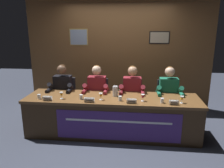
# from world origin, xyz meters

# --- Properties ---
(ground_plane) EXTENTS (12.00, 12.00, 0.00)m
(ground_plane) POSITION_xyz_m (0.00, 0.00, 0.00)
(ground_plane) COLOR #383D4C
(wall_back_panelled) EXTENTS (4.40, 0.14, 2.60)m
(wall_back_panelled) POSITION_xyz_m (-0.00, 1.47, 1.30)
(wall_back_panelled) COLOR brown
(wall_back_panelled) RESTS_ON ground_plane
(conference_table) EXTENTS (3.20, 0.83, 0.72)m
(conference_table) POSITION_xyz_m (0.00, -0.11, 0.50)
(conference_table) COLOR brown
(conference_table) RESTS_ON ground_plane
(chair_far_left) EXTENTS (0.44, 0.44, 0.91)m
(chair_far_left) POSITION_xyz_m (-1.09, 0.60, 0.44)
(chair_far_left) COLOR black
(chair_far_left) RESTS_ON ground_plane
(panelist_far_left) EXTENTS (0.51, 0.48, 1.23)m
(panelist_far_left) POSITION_xyz_m (-1.09, 0.40, 0.72)
(panelist_far_left) COLOR black
(panelist_far_left) RESTS_ON ground_plane
(nameplate_far_left) EXTENTS (0.17, 0.06, 0.08)m
(nameplate_far_left) POSITION_xyz_m (-1.11, -0.31, 0.76)
(nameplate_far_left) COLOR white
(nameplate_far_left) RESTS_ON conference_table
(juice_glass_far_left) EXTENTS (0.06, 0.06, 0.12)m
(juice_glass_far_left) POSITION_xyz_m (-0.90, -0.19, 0.81)
(juice_glass_far_left) COLOR white
(juice_glass_far_left) RESTS_ON conference_table
(water_cup_far_left) EXTENTS (0.06, 0.06, 0.08)m
(water_cup_far_left) POSITION_xyz_m (-1.29, -0.24, 0.76)
(water_cup_far_left) COLOR silver
(water_cup_far_left) RESTS_ON conference_table
(chair_center_left) EXTENTS (0.44, 0.44, 0.91)m
(chair_center_left) POSITION_xyz_m (-0.36, 0.60, 0.44)
(chair_center_left) COLOR black
(chair_center_left) RESTS_ON ground_plane
(panelist_center_left) EXTENTS (0.51, 0.48, 1.23)m
(panelist_center_left) POSITION_xyz_m (-0.36, 0.40, 0.72)
(panelist_center_left) COLOR black
(panelist_center_left) RESTS_ON ground_plane
(nameplate_center_left) EXTENTS (0.18, 0.06, 0.08)m
(nameplate_center_left) POSITION_xyz_m (-0.36, -0.32, 0.76)
(nameplate_center_left) COLOR white
(nameplate_center_left) RESTS_ON conference_table
(juice_glass_center_left) EXTENTS (0.06, 0.06, 0.12)m
(juice_glass_center_left) POSITION_xyz_m (-0.18, -0.17, 0.81)
(juice_glass_center_left) COLOR white
(juice_glass_center_left) RESTS_ON conference_table
(water_cup_center_left) EXTENTS (0.06, 0.06, 0.08)m
(water_cup_center_left) POSITION_xyz_m (-0.54, -0.18, 0.76)
(water_cup_center_left) COLOR silver
(water_cup_center_left) RESTS_ON conference_table
(chair_center_right) EXTENTS (0.44, 0.44, 0.91)m
(chair_center_right) POSITION_xyz_m (0.36, 0.60, 0.44)
(chair_center_right) COLOR black
(chair_center_right) RESTS_ON ground_plane
(panelist_center_right) EXTENTS (0.51, 0.48, 1.23)m
(panelist_center_right) POSITION_xyz_m (0.36, 0.40, 0.72)
(panelist_center_right) COLOR black
(panelist_center_right) RESTS_ON ground_plane
(nameplate_center_right) EXTENTS (0.17, 0.06, 0.08)m
(nameplate_center_right) POSITION_xyz_m (0.37, -0.30, 0.76)
(nameplate_center_right) COLOR white
(nameplate_center_right) RESTS_ON conference_table
(juice_glass_center_right) EXTENTS (0.06, 0.06, 0.12)m
(juice_glass_center_right) POSITION_xyz_m (0.56, -0.17, 0.81)
(juice_glass_center_right) COLOR white
(juice_glass_center_right) RESTS_ON conference_table
(water_cup_center_right) EXTENTS (0.06, 0.06, 0.08)m
(water_cup_center_right) POSITION_xyz_m (0.16, -0.19, 0.76)
(water_cup_center_right) COLOR silver
(water_cup_center_right) RESTS_ON conference_table
(chair_far_right) EXTENTS (0.44, 0.44, 0.91)m
(chair_far_right) POSITION_xyz_m (1.09, 0.60, 0.44)
(chair_far_right) COLOR black
(chair_far_right) RESTS_ON ground_plane
(panelist_far_right) EXTENTS (0.51, 0.48, 1.23)m
(panelist_far_right) POSITION_xyz_m (1.09, 0.40, 0.72)
(panelist_far_right) COLOR black
(panelist_far_right) RESTS_ON ground_plane
(nameplate_far_right) EXTENTS (0.15, 0.06, 0.08)m
(nameplate_far_right) POSITION_xyz_m (1.07, -0.30, 0.76)
(nameplate_far_right) COLOR white
(nameplate_far_right) RESTS_ON conference_table
(juice_glass_far_right) EXTENTS (0.06, 0.06, 0.12)m
(juice_glass_far_right) POSITION_xyz_m (1.21, -0.20, 0.81)
(juice_glass_far_right) COLOR white
(juice_glass_far_right) RESTS_ON conference_table
(water_cup_far_right) EXTENTS (0.06, 0.06, 0.08)m
(water_cup_far_right) POSITION_xyz_m (0.89, -0.23, 0.76)
(water_cup_far_right) COLOR silver
(water_cup_far_right) RESTS_ON conference_table
(water_pitcher_central) EXTENTS (0.15, 0.10, 0.21)m
(water_pitcher_central) POSITION_xyz_m (0.06, 0.07, 0.82)
(water_pitcher_central) COLOR silver
(water_pitcher_central) RESTS_ON conference_table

